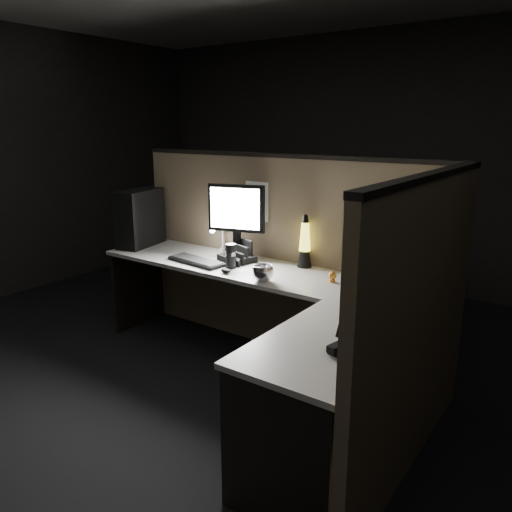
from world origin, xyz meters
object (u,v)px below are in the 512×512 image
Objects in this scene: keyboard at (197,261)px; lava_lamp at (305,245)px; desk_phone at (358,345)px; monitor at (236,214)px; pc_tower at (140,218)px.

keyboard is 1.24× the size of lava_lamp.
keyboard is 2.01× the size of desk_phone.
desk_phone is (1.63, -0.73, 0.03)m from keyboard.
desk_phone is (1.47, -1.01, -0.30)m from monitor.
keyboard is at bearing -136.89° from monitor.
pc_tower is 2.00× the size of desk_phone.
desk_phone is at bearing -17.76° from keyboard.
pc_tower is 2.56m from desk_phone.
lava_lamp is at bearing 34.08° from keyboard.
pc_tower is 1.50m from lava_lamp.
pc_tower is at bearing 172.73° from desk_phone.
keyboard is 1.79m from desk_phone.
lava_lamp is 1.62× the size of desk_phone.
monitor is 2.40× the size of desk_phone.
monitor is 1.19× the size of keyboard.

